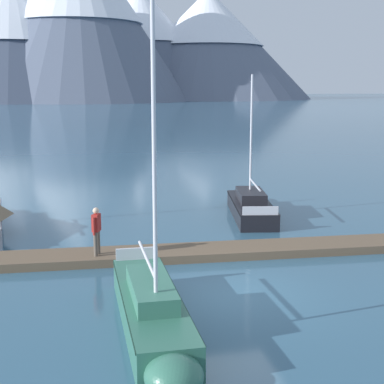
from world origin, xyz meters
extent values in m
plane|color=#335B75|center=(0.00, 0.00, 0.00)|extent=(700.00, 700.00, 0.00)
cone|color=#424C60|center=(-21.68, 213.16, 25.12)|extent=(83.06, 83.06, 50.23)
cone|color=white|center=(-21.68, 213.16, 35.74)|extent=(50.51, 50.51, 29.09)
cone|color=slate|center=(2.07, 210.86, 32.36)|extent=(83.74, 83.74, 64.73)
cone|color=#4C566B|center=(29.21, 239.17, 24.30)|extent=(82.47, 82.47, 48.61)
cone|color=white|center=(29.21, 239.17, 36.31)|extent=(44.00, 44.00, 24.70)
cone|color=slate|center=(58.72, 234.69, 23.47)|extent=(91.14, 91.14, 46.93)
cone|color=white|center=(58.72, 234.69, 34.90)|extent=(49.28, 49.28, 24.17)
cube|color=brown|center=(0.00, 4.00, 0.15)|extent=(24.23, 3.06, 0.30)
cylinder|color=#38383D|center=(-0.04, 3.30, 0.12)|extent=(23.18, 1.56, 0.24)
cylinder|color=#38383D|center=(0.04, 4.70, 0.12)|extent=(23.18, 1.56, 0.24)
cube|color=#336B56|center=(-2.81, -1.68, 0.44)|extent=(1.50, 6.29, 0.87)
ellipsoid|color=#336B56|center=(-2.86, -5.04, 0.44)|extent=(1.22, 1.29, 0.83)
cube|color=#163027|center=(-2.81, -1.68, 0.83)|extent=(1.54, 6.17, 0.06)
cylinder|color=silver|center=(-2.83, -2.65, 4.58)|extent=(0.10, 0.10, 7.42)
cylinder|color=silver|center=(-2.80, -1.02, 1.64)|extent=(0.12, 3.26, 0.08)
cube|color=#3A7560|center=(-2.82, -1.84, 1.09)|extent=(1.03, 2.84, 0.44)
cube|color=silver|center=(-2.77, 1.38, 1.05)|extent=(1.27, 0.12, 0.36)
cube|color=black|center=(3.64, 9.53, 0.37)|extent=(2.72, 5.99, 0.75)
ellipsoid|color=black|center=(4.24, 12.68, 0.37)|extent=(1.73, 2.02, 0.71)
cube|color=black|center=(3.64, 9.53, 0.71)|extent=(2.74, 5.89, 0.06)
cylinder|color=silver|center=(3.72, 9.96, 3.67)|extent=(0.10, 0.10, 5.85)
cylinder|color=silver|center=(3.44, 8.46, 1.74)|extent=(0.65, 3.02, 0.08)
cube|color=black|center=(3.67, 9.67, 0.99)|extent=(1.63, 2.78, 0.49)
cube|color=silver|center=(3.12, 6.76, 0.93)|extent=(1.49, 0.38, 0.36)
cylinder|color=brown|center=(-3.79, 4.10, 0.73)|extent=(0.14, 0.14, 0.86)
cylinder|color=brown|center=(-3.89, 3.86, 0.73)|extent=(0.14, 0.14, 0.86)
cube|color=#B22823|center=(-3.84, 3.98, 1.46)|extent=(0.35, 0.44, 0.60)
sphere|color=beige|center=(-3.84, 3.98, 1.88)|extent=(0.22, 0.22, 0.22)
cylinder|color=#B22823|center=(-3.74, 4.21, 1.39)|extent=(0.09, 0.09, 0.62)
cylinder|color=#B22823|center=(-3.94, 3.75, 1.39)|extent=(0.09, 0.09, 0.62)
camera|label=1|loc=(-4.78, -15.22, 6.13)|focal=52.97mm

